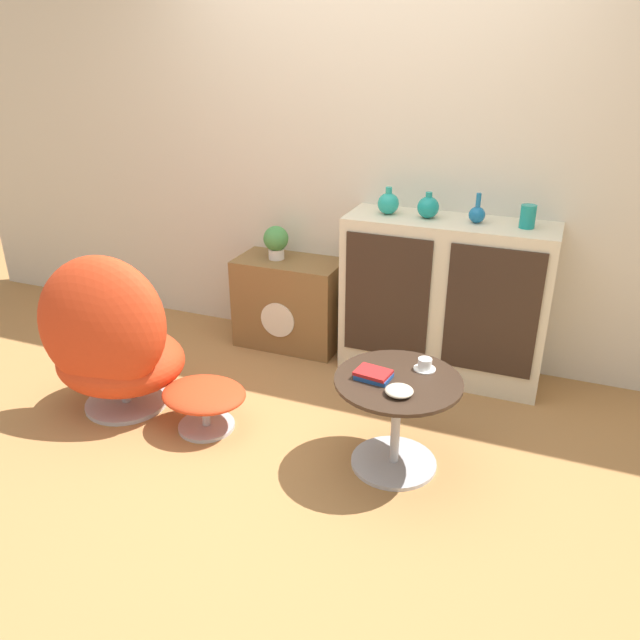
{
  "coord_description": "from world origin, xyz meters",
  "views": [
    {
      "loc": [
        1.15,
        -2.34,
        1.9
      ],
      "look_at": [
        0.04,
        0.43,
        0.55
      ],
      "focal_mm": 35.0,
      "sensor_mm": 36.0,
      "label": 1
    }
  ],
  "objects_px": {
    "sideboard": "(444,300)",
    "coffee_table": "(396,412)",
    "tv_console": "(290,303)",
    "vase_rightmost": "(528,217)",
    "potted_plant": "(276,241)",
    "egg_chair": "(112,343)",
    "teacup": "(425,365)",
    "bowl": "(399,391)",
    "ottoman": "(204,398)",
    "vase_leftmost": "(388,203)",
    "vase_inner_right": "(477,214)",
    "book_stack": "(373,375)",
    "vase_inner_left": "(428,207)"
  },
  "relations": [
    {
      "from": "teacup",
      "to": "egg_chair",
      "type": "bearing_deg",
      "value": -171.76
    },
    {
      "from": "teacup",
      "to": "book_stack",
      "type": "relative_size",
      "value": 0.61
    },
    {
      "from": "egg_chair",
      "to": "vase_inner_right",
      "type": "bearing_deg",
      "value": 33.39
    },
    {
      "from": "egg_chair",
      "to": "potted_plant",
      "type": "bearing_deg",
      "value": 68.62
    },
    {
      "from": "teacup",
      "to": "bowl",
      "type": "bearing_deg",
      "value": -100.98
    },
    {
      "from": "sideboard",
      "to": "potted_plant",
      "type": "height_order",
      "value": "sideboard"
    },
    {
      "from": "tv_console",
      "to": "bowl",
      "type": "relative_size",
      "value": 5.44
    },
    {
      "from": "book_stack",
      "to": "tv_console",
      "type": "bearing_deg",
      "value": 130.66
    },
    {
      "from": "coffee_table",
      "to": "vase_rightmost",
      "type": "relative_size",
      "value": 4.75
    },
    {
      "from": "sideboard",
      "to": "potted_plant",
      "type": "distance_m",
      "value": 1.13
    },
    {
      "from": "tv_console",
      "to": "vase_inner_right",
      "type": "height_order",
      "value": "vase_inner_right"
    },
    {
      "from": "ottoman",
      "to": "vase_inner_right",
      "type": "distance_m",
      "value": 1.79
    },
    {
      "from": "egg_chair",
      "to": "ottoman",
      "type": "height_order",
      "value": "egg_chair"
    },
    {
      "from": "sideboard",
      "to": "coffee_table",
      "type": "height_order",
      "value": "sideboard"
    },
    {
      "from": "teacup",
      "to": "vase_inner_right",
      "type": "bearing_deg",
      "value": 86.66
    },
    {
      "from": "teacup",
      "to": "ottoman",
      "type": "bearing_deg",
      "value": -169.45
    },
    {
      "from": "egg_chair",
      "to": "ottoman",
      "type": "bearing_deg",
      "value": 3.36
    },
    {
      "from": "tv_console",
      "to": "ottoman",
      "type": "xyz_separation_m",
      "value": [
        0.01,
        -1.1,
        -0.11
      ]
    },
    {
      "from": "vase_rightmost",
      "to": "potted_plant",
      "type": "relative_size",
      "value": 0.58
    },
    {
      "from": "tv_console",
      "to": "vase_inner_right",
      "type": "relative_size",
      "value": 4.14
    },
    {
      "from": "egg_chair",
      "to": "book_stack",
      "type": "bearing_deg",
      "value": 2.63
    },
    {
      "from": "bowl",
      "to": "tv_console",
      "type": "bearing_deg",
      "value": 132.52
    },
    {
      "from": "coffee_table",
      "to": "vase_rightmost",
      "type": "height_order",
      "value": "vase_rightmost"
    },
    {
      "from": "coffee_table",
      "to": "vase_inner_left",
      "type": "height_order",
      "value": "vase_inner_left"
    },
    {
      "from": "sideboard",
      "to": "book_stack",
      "type": "distance_m",
      "value": 1.05
    },
    {
      "from": "tv_console",
      "to": "book_stack",
      "type": "bearing_deg",
      "value": -49.34
    },
    {
      "from": "potted_plant",
      "to": "vase_leftmost",
      "type": "bearing_deg",
      "value": -1.1
    },
    {
      "from": "tv_console",
      "to": "book_stack",
      "type": "xyz_separation_m",
      "value": [
        0.91,
        -1.06,
        0.2
      ]
    },
    {
      "from": "potted_plant",
      "to": "teacup",
      "type": "xyz_separation_m",
      "value": [
        1.2,
        -0.89,
        -0.22
      ]
    },
    {
      "from": "vase_leftmost",
      "to": "vase_rightmost",
      "type": "distance_m",
      "value": 0.78
    },
    {
      "from": "vase_inner_right",
      "to": "book_stack",
      "type": "xyz_separation_m",
      "value": [
        -0.25,
        -1.05,
        -0.52
      ]
    },
    {
      "from": "sideboard",
      "to": "coffee_table",
      "type": "xyz_separation_m",
      "value": [
        -0.0,
        -1.01,
        -0.18
      ]
    },
    {
      "from": "egg_chair",
      "to": "tv_console",
      "type": "bearing_deg",
      "value": 64.9
    },
    {
      "from": "sideboard",
      "to": "teacup",
      "type": "height_order",
      "value": "sideboard"
    },
    {
      "from": "potted_plant",
      "to": "teacup",
      "type": "bearing_deg",
      "value": -36.65
    },
    {
      "from": "vase_rightmost",
      "to": "bowl",
      "type": "distance_m",
      "value": 1.31
    },
    {
      "from": "sideboard",
      "to": "bowl",
      "type": "bearing_deg",
      "value": -88.17
    },
    {
      "from": "ottoman",
      "to": "vase_inner_right",
      "type": "height_order",
      "value": "vase_inner_right"
    },
    {
      "from": "egg_chair",
      "to": "vase_inner_left",
      "type": "height_order",
      "value": "vase_inner_left"
    },
    {
      "from": "potted_plant",
      "to": "teacup",
      "type": "height_order",
      "value": "potted_plant"
    },
    {
      "from": "vase_leftmost",
      "to": "vase_inner_right",
      "type": "relative_size",
      "value": 0.95
    },
    {
      "from": "ottoman",
      "to": "bowl",
      "type": "bearing_deg",
      "value": -3.23
    },
    {
      "from": "egg_chair",
      "to": "bowl",
      "type": "xyz_separation_m",
      "value": [
        1.59,
        -0.03,
        0.08
      ]
    },
    {
      "from": "tv_console",
      "to": "vase_rightmost",
      "type": "bearing_deg",
      "value": -0.54
    },
    {
      "from": "tv_console",
      "to": "coffee_table",
      "type": "distance_m",
      "value": 1.45
    },
    {
      "from": "sideboard",
      "to": "vase_leftmost",
      "type": "height_order",
      "value": "vase_leftmost"
    },
    {
      "from": "book_stack",
      "to": "coffee_table",
      "type": "bearing_deg",
      "value": 17.24
    },
    {
      "from": "ottoman",
      "to": "vase_inner_left",
      "type": "xyz_separation_m",
      "value": [
        0.88,
        1.08,
        0.85
      ]
    },
    {
      "from": "tv_console",
      "to": "potted_plant",
      "type": "distance_m",
      "value": 0.43
    },
    {
      "from": "sideboard",
      "to": "vase_leftmost",
      "type": "bearing_deg",
      "value": 179.4
    }
  ]
}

